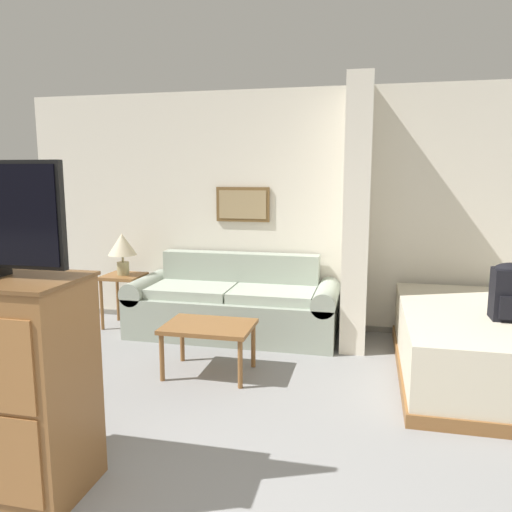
% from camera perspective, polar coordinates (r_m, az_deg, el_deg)
% --- Properties ---
extents(wall_back, '(6.78, 0.16, 2.60)m').
position_cam_1_polar(wall_back, '(5.50, 7.15, 5.05)').
color(wall_back, silver).
rests_on(wall_back, ground_plane).
extents(wall_partition_pillar, '(0.24, 0.79, 2.60)m').
position_cam_1_polar(wall_partition_pillar, '(5.02, 11.47, 4.61)').
color(wall_partition_pillar, silver).
rests_on(wall_partition_pillar, ground_plane).
extents(couch, '(2.20, 0.84, 0.84)m').
position_cam_1_polar(couch, '(5.35, -2.55, -5.68)').
color(couch, '#99A393').
rests_on(couch, ground_plane).
extents(coffee_table, '(0.75, 0.54, 0.44)m').
position_cam_1_polar(coffee_table, '(4.30, -5.41, -8.44)').
color(coffee_table, brown).
rests_on(coffee_table, ground_plane).
extents(side_table, '(0.42, 0.42, 0.59)m').
position_cam_1_polar(side_table, '(5.78, -14.87, -3.15)').
color(side_table, brown).
rests_on(side_table, ground_plane).
extents(table_lamp, '(0.32, 0.32, 0.46)m').
position_cam_1_polar(table_lamp, '(5.71, -15.04, 1.04)').
color(table_lamp, tan).
rests_on(table_lamp, side_table).
extents(bed, '(1.48, 2.07, 0.57)m').
position_cam_1_polar(bed, '(4.67, 25.21, -9.11)').
color(bed, brown).
rests_on(bed, ground_plane).
extents(backpack, '(0.27, 0.24, 0.45)m').
position_cam_1_polar(backpack, '(4.35, 27.13, -3.54)').
color(backpack, black).
rests_on(backpack, bed).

